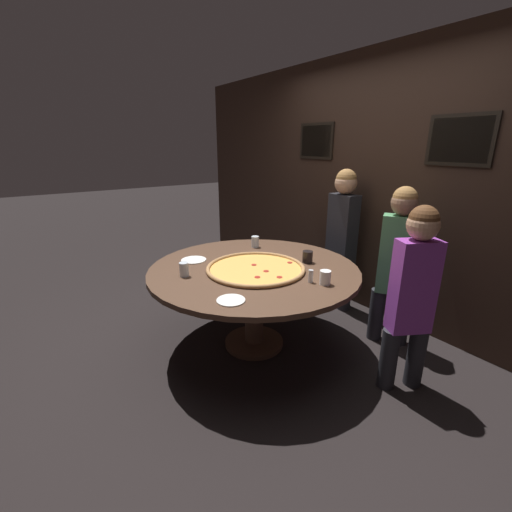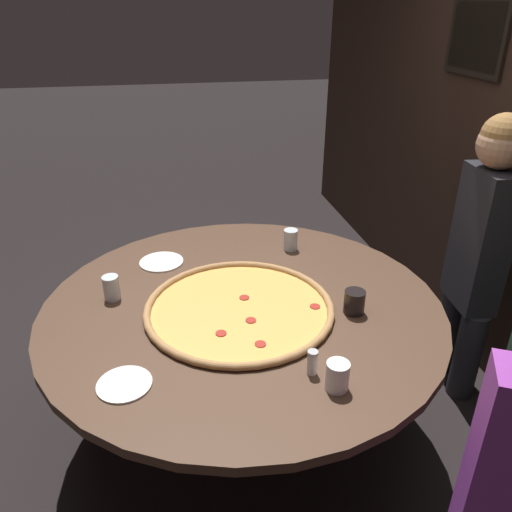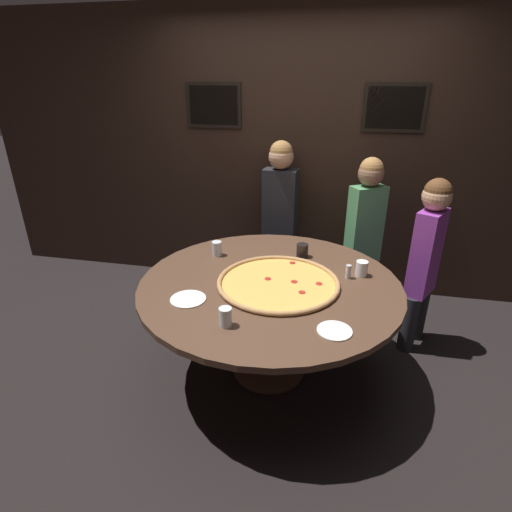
# 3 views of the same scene
# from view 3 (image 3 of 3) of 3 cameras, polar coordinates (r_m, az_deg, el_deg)

# --- Properties ---
(ground_plane) EXTENTS (24.00, 24.00, 0.00)m
(ground_plane) POSITION_cam_3_polar(r_m,az_deg,el_deg) (3.09, 1.79, -15.88)
(ground_plane) COLOR black
(back_wall) EXTENTS (6.40, 0.08, 2.60)m
(back_wall) POSITION_cam_3_polar(r_m,az_deg,el_deg) (3.89, 6.10, 13.93)
(back_wall) COLOR black
(back_wall) RESTS_ON ground_plane
(dining_table) EXTENTS (1.75, 1.75, 0.74)m
(dining_table) POSITION_cam_3_polar(r_m,az_deg,el_deg) (2.73, 1.96, -5.79)
(dining_table) COLOR #4C3323
(dining_table) RESTS_ON ground_plane
(giant_pizza) EXTENTS (0.81, 0.81, 0.03)m
(giant_pizza) POSITION_cam_3_polar(r_m,az_deg,el_deg) (2.64, 3.19, -3.78)
(giant_pizza) COLOR #E5A84C
(giant_pizza) RESTS_ON dining_table
(drink_cup_near_left) EXTENTS (0.09, 0.09, 0.10)m
(drink_cup_near_left) POSITION_cam_3_polar(r_m,az_deg,el_deg) (3.04, 6.63, 0.79)
(drink_cup_near_left) COLOR black
(drink_cup_near_left) RESTS_ON dining_table
(drink_cup_near_right) EXTENTS (0.07, 0.07, 0.11)m
(drink_cup_near_right) POSITION_cam_3_polar(r_m,az_deg,el_deg) (3.06, -5.60, 1.07)
(drink_cup_near_right) COLOR silver
(drink_cup_near_right) RESTS_ON dining_table
(drink_cup_centre_back) EXTENTS (0.07, 0.07, 0.11)m
(drink_cup_centre_back) POSITION_cam_3_polar(r_m,az_deg,el_deg) (2.21, -4.38, -8.69)
(drink_cup_centre_back) COLOR silver
(drink_cup_centre_back) RESTS_ON dining_table
(drink_cup_far_right) EXTENTS (0.08, 0.08, 0.11)m
(drink_cup_far_right) POSITION_cam_3_polar(r_m,az_deg,el_deg) (2.83, 14.87, -1.74)
(drink_cup_far_right) COLOR white
(drink_cup_far_right) RESTS_ON dining_table
(white_plate_beside_cup) EXTENTS (0.22, 0.22, 0.01)m
(white_plate_beside_cup) POSITION_cam_3_polar(r_m,az_deg,el_deg) (2.50, -9.68, -6.08)
(white_plate_beside_cup) COLOR white
(white_plate_beside_cup) RESTS_ON dining_table
(white_plate_far_back) EXTENTS (0.19, 0.19, 0.01)m
(white_plate_far_back) POSITION_cam_3_polar(r_m,az_deg,el_deg) (2.22, 11.16, -10.43)
(white_plate_far_back) COLOR white
(white_plate_far_back) RESTS_ON dining_table
(condiment_shaker) EXTENTS (0.04, 0.04, 0.10)m
(condiment_shaker) POSITION_cam_3_polar(r_m,az_deg,el_deg) (2.77, 13.05, -2.19)
(condiment_shaker) COLOR silver
(condiment_shaker) RESTS_ON dining_table
(diner_side_right) EXTENTS (0.38, 0.22, 1.49)m
(diner_side_right) POSITION_cam_3_polar(r_m,az_deg,el_deg) (3.76, 3.41, 6.42)
(diner_side_right) COLOR #232328
(diner_side_right) RESTS_ON ground_plane
(diner_side_left) EXTENTS (0.36, 0.29, 1.40)m
(diner_side_left) POSITION_cam_3_polar(r_m,az_deg,el_deg) (3.58, 15.24, 3.85)
(diner_side_left) COLOR #232328
(diner_side_left) RESTS_ON ground_plane
(diner_centre_back) EXTENTS (0.27, 0.36, 1.36)m
(diner_centre_back) POSITION_cam_3_polar(r_m,az_deg,el_deg) (3.22, 23.05, -0.06)
(diner_centre_back) COLOR #232328
(diner_centre_back) RESTS_ON ground_plane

